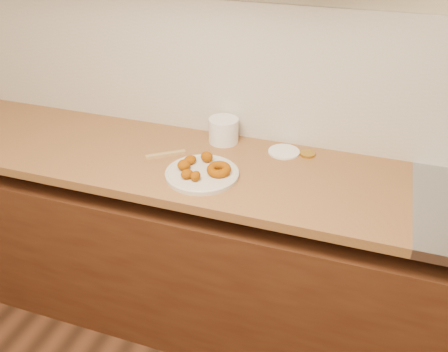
% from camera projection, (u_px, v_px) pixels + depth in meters
% --- Properties ---
extents(wall_back, '(4.00, 0.02, 2.70)m').
position_uv_depth(wall_back, '(306.00, 44.00, 1.92)').
color(wall_back, '#BBAE8D').
rests_on(wall_back, ground).
extents(base_cabinet, '(3.60, 0.60, 0.77)m').
position_uv_depth(base_cabinet, '(275.00, 271.00, 2.17)').
color(base_cabinet, '#4D2915').
rests_on(base_cabinet, floor).
extents(butcher_block, '(2.30, 0.62, 0.04)m').
position_uv_depth(butcher_block, '(138.00, 155.00, 2.10)').
color(butcher_block, '#956130').
rests_on(butcher_block, base_cabinet).
extents(backsplash, '(3.60, 0.02, 0.60)m').
position_uv_depth(backsplash, '(302.00, 80.00, 1.99)').
color(backsplash, beige).
rests_on(backsplash, wall_back).
extents(donut_plate, '(0.30, 0.30, 0.02)m').
position_uv_depth(donut_plate, '(202.00, 174.00, 1.90)').
color(donut_plate, beige).
rests_on(donut_plate, butcher_block).
extents(ring_donut, '(0.11, 0.11, 0.04)m').
position_uv_depth(ring_donut, '(219.00, 169.00, 1.88)').
color(ring_donut, '#8F4700').
rests_on(ring_donut, donut_plate).
extents(fried_dough_chunks, '(0.13, 0.20, 0.05)m').
position_uv_depth(fried_dough_chunks, '(192.00, 165.00, 1.90)').
color(fried_dough_chunks, '#8F4700').
rests_on(fried_dough_chunks, donut_plate).
extents(plastic_tub, '(0.14, 0.14, 0.11)m').
position_uv_depth(plastic_tub, '(224.00, 130.00, 2.13)').
color(plastic_tub, white).
rests_on(plastic_tub, butcher_block).
extents(tub_lid, '(0.18, 0.18, 0.01)m').
position_uv_depth(tub_lid, '(284.00, 152.00, 2.07)').
color(tub_lid, white).
rests_on(tub_lid, butcher_block).
extents(brass_jar_lid, '(0.07, 0.07, 0.01)m').
position_uv_depth(brass_jar_lid, '(308.00, 154.00, 2.05)').
color(brass_jar_lid, '#B48A2D').
rests_on(brass_jar_lid, butcher_block).
extents(wooden_utensil, '(0.15, 0.12, 0.01)m').
position_uv_depth(wooden_utensil, '(166.00, 155.00, 2.04)').
color(wooden_utensil, tan).
rests_on(wooden_utensil, butcher_block).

